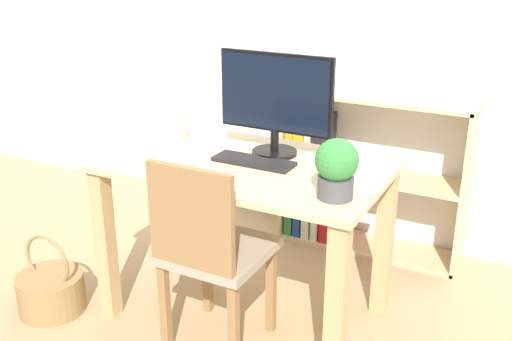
# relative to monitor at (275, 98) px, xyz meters

# --- Properties ---
(ground_plane) EXTENTS (10.00, 10.00, 0.00)m
(ground_plane) POSITION_rel_monitor_xyz_m (-0.07, -0.15, -0.99)
(ground_plane) COLOR tan
(wall_back) EXTENTS (8.00, 0.05, 2.60)m
(wall_back) POSITION_rel_monitor_xyz_m (-0.07, 0.90, 0.31)
(wall_back) COLOR white
(wall_back) RESTS_ON ground_plane
(desk) EXTENTS (1.19, 0.71, 0.74)m
(desk) POSITION_rel_monitor_xyz_m (-0.07, -0.15, -0.39)
(desk) COLOR #D8BC8C
(desk) RESTS_ON ground_plane
(monitor) EXTENTS (0.52, 0.20, 0.44)m
(monitor) POSITION_rel_monitor_xyz_m (0.00, 0.00, 0.00)
(monitor) COLOR black
(monitor) RESTS_ON desk
(keyboard) EXTENTS (0.35, 0.12, 0.02)m
(keyboard) POSITION_rel_monitor_xyz_m (-0.03, -0.15, -0.24)
(keyboard) COLOR black
(keyboard) RESTS_ON desk
(vase) EXTENTS (0.10, 0.10, 0.19)m
(vase) POSITION_rel_monitor_xyz_m (-0.47, -0.09, -0.17)
(vase) COLOR silver
(vase) RESTS_ON desk
(potted_plant) EXTENTS (0.16, 0.16, 0.22)m
(potted_plant) POSITION_rel_monitor_xyz_m (0.40, -0.33, -0.13)
(potted_plant) COLOR #4C4C51
(potted_plant) RESTS_ON desk
(chair) EXTENTS (0.40, 0.40, 0.85)m
(chair) POSITION_rel_monitor_xyz_m (-0.07, -0.44, -0.52)
(chair) COLOR #9E937F
(chair) RESTS_ON ground_plane
(bookshelf) EXTENTS (0.99, 0.28, 0.86)m
(bookshelf) POSITION_rel_monitor_xyz_m (0.03, 0.73, -0.59)
(bookshelf) COLOR #D8BC8C
(bookshelf) RESTS_ON ground_plane
(basket) EXTENTS (0.30, 0.30, 0.38)m
(basket) POSITION_rel_monitor_xyz_m (-0.87, -0.55, -0.89)
(basket) COLOR #997547
(basket) RESTS_ON ground_plane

